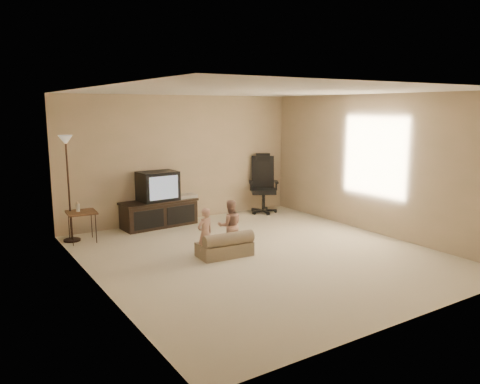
# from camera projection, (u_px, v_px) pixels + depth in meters

# --- Properties ---
(floor) EXTENTS (5.50, 5.50, 0.00)m
(floor) POSITION_uv_depth(u_px,v_px,m) (260.00, 254.00, 7.31)
(floor) COLOR beige
(floor) RESTS_ON ground
(room_shell) EXTENTS (5.50, 5.50, 5.50)m
(room_shell) POSITION_uv_depth(u_px,v_px,m) (261.00, 157.00, 7.04)
(room_shell) COLOR silver
(room_shell) RESTS_ON floor
(tv_stand) EXTENTS (1.52, 0.64, 1.06)m
(tv_stand) POSITION_uv_depth(u_px,v_px,m) (159.00, 204.00, 8.96)
(tv_stand) COLOR black
(tv_stand) RESTS_ON floor
(office_chair) EXTENTS (0.80, 0.81, 1.28)m
(office_chair) POSITION_uv_depth(u_px,v_px,m) (263.00, 191.00, 10.17)
(office_chair) COLOR black
(office_chair) RESTS_ON floor
(side_table) EXTENTS (0.51, 0.51, 0.71)m
(side_table) POSITION_uv_depth(u_px,v_px,m) (81.00, 213.00, 7.91)
(side_table) COLOR brown
(side_table) RESTS_ON floor
(floor_lamp) EXTENTS (0.28, 0.28, 1.81)m
(floor_lamp) POSITION_uv_depth(u_px,v_px,m) (67.00, 165.00, 7.80)
(floor_lamp) COLOR black
(floor_lamp) RESTS_ON floor
(child_sofa) EXTENTS (0.84, 0.51, 0.40)m
(child_sofa) POSITION_uv_depth(u_px,v_px,m) (226.00, 246.00, 7.18)
(child_sofa) COLOR gray
(child_sofa) RESTS_ON floor
(toddler_left) EXTENTS (0.33, 0.27, 0.78)m
(toddler_left) POSITION_uv_depth(u_px,v_px,m) (205.00, 233.00, 7.03)
(toddler_left) COLOR tan
(toddler_left) RESTS_ON floor
(toddler_right) EXTENTS (0.45, 0.34, 0.82)m
(toddler_right) POSITION_uv_depth(u_px,v_px,m) (230.00, 226.00, 7.42)
(toddler_right) COLOR tan
(toddler_right) RESTS_ON floor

